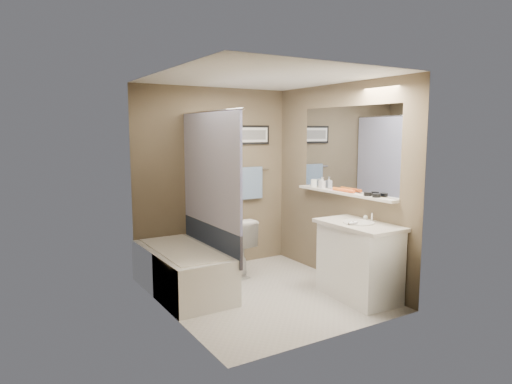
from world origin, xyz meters
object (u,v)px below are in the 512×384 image
soap_bottle (322,183)px  candle_bowl_far (368,194)px  hair_brush_back (340,189)px  vanity (359,262)px  bathtub (182,271)px  glass_jar (314,183)px  candle_bowl_near (376,195)px  hair_brush_front (347,191)px  toilet (228,246)px

soap_bottle → candle_bowl_far: bearing=-90.0°
candle_bowl_far → hair_brush_back: bearing=90.0°
vanity → hair_brush_back: 0.93m
bathtub → hair_brush_back: bearing=-20.3°
bathtub → glass_jar: size_ratio=15.00×
candle_bowl_near → hair_brush_front: hair_brush_front is taller
hair_brush_front → candle_bowl_near: bearing=-90.0°
toilet → candle_bowl_near: bearing=115.5°
bathtub → candle_bowl_far: candle_bowl_far is taller
hair_brush_back → soap_bottle: 0.35m
vanity → candle_bowl_far: size_ratio=10.00×
hair_brush_front → hair_brush_back: 0.13m
vanity → glass_jar: 1.31m
candle_bowl_far → soap_bottle: bearing=90.0°
bathtub → soap_bottle: soap_bottle is taller
candle_bowl_near → hair_brush_front: size_ratio=0.41×
toilet → glass_jar: 1.37m
toilet → bathtub: bearing=12.0°
soap_bottle → vanity: bearing=-101.9°
candle_bowl_far → hair_brush_front: (0.00, 0.33, 0.00)m
toilet → candle_bowl_near: 1.98m
candle_bowl_far → hair_brush_back: size_ratio=0.41×
vanity → soap_bottle: 1.20m
vanity → bathtub: bearing=147.6°
candle_bowl_far → soap_bottle: 0.80m
bathtub → vanity: bearing=-37.0°
glass_jar → soap_bottle: (0.00, -0.16, 0.02)m
bathtub → candle_bowl_far: bearing=-32.2°
vanity → soap_bottle: (0.19, 0.88, 0.79)m
candle_bowl_near → bathtub: bearing=145.6°
candle_bowl_far → soap_bottle: soap_bottle is taller
bathtub → glass_jar: (1.79, -0.13, 0.92)m
toilet → glass_jar: bearing=149.1°
vanity → candle_bowl_far: (0.19, 0.08, 0.73)m
hair_brush_front → soap_bottle: size_ratio=1.56×
candle_bowl_far → glass_jar: size_ratio=0.90×
toilet → glass_jar: glass_jar is taller
bathtub → toilet: bearing=20.4°
hair_brush_front → vanity: bearing=-114.2°
hair_brush_front → soap_bottle: (0.00, 0.47, 0.05)m
hair_brush_back → vanity: bearing=-108.9°
toilet → candle_bowl_near: size_ratio=8.28×
vanity → hair_brush_front: (0.19, 0.41, 0.74)m
candle_bowl_near → hair_brush_front: bearing=90.0°
hair_brush_front → hair_brush_back: bearing=90.0°
glass_jar → bathtub: bearing=175.9°
glass_jar → soap_bottle: soap_bottle is taller
glass_jar → vanity: bearing=-100.0°
toilet → soap_bottle: (1.04, -0.58, 0.81)m
bathtub → candle_bowl_far: 2.27m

